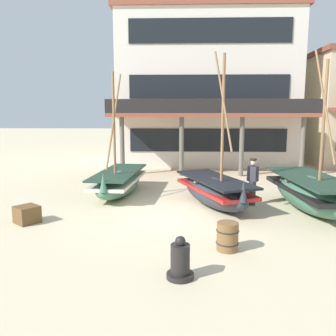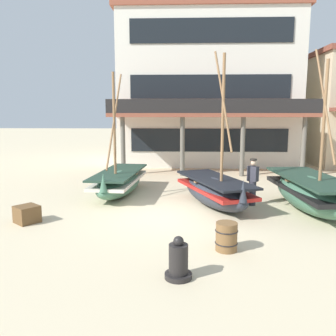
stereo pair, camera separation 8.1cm
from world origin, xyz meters
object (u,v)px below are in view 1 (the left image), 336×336
at_px(fishing_boat_centre_large, 311,192).
at_px(capstan_winch, 180,262).
at_px(fishing_boat_far_right, 215,190).
at_px(fishing_boat_near_left, 119,181).
at_px(fisherman_by_hull, 252,182).
at_px(harbor_building_main, 205,90).
at_px(cargo_crate, 27,214).
at_px(wooden_barrel, 227,236).

distance_m(fishing_boat_centre_large, capstan_winch, 6.72).
bearing_deg(fishing_boat_far_right, capstan_winch, -102.57).
bearing_deg(capstan_winch, fishing_boat_far_right, 77.43).
bearing_deg(fishing_boat_centre_large, fishing_boat_near_left, 163.20).
height_order(fisherman_by_hull, harbor_building_main, harbor_building_main).
height_order(fishing_boat_centre_large, capstan_winch, fishing_boat_centre_large).
relative_size(fishing_boat_near_left, fisherman_by_hull, 2.87).
relative_size(fishing_boat_centre_large, fisherman_by_hull, 3.17).
xyz_separation_m(fishing_boat_near_left, harbor_building_main, (4.12, 10.01, 4.21)).
bearing_deg(fishing_boat_far_right, fisherman_by_hull, 8.16).
bearing_deg(cargo_crate, fishing_boat_near_left, 59.95).
height_order(fishing_boat_near_left, fishing_boat_centre_large, fishing_boat_centre_large).
distance_m(capstan_winch, harbor_building_main, 17.77).
bearing_deg(cargo_crate, capstan_winch, -36.31).
relative_size(fishing_boat_far_right, capstan_winch, 6.05).
distance_m(fisherman_by_hull, capstan_winch, 6.29).
xyz_separation_m(fishing_boat_far_right, capstan_winch, (-1.23, -5.52, -0.22)).
bearing_deg(fishing_boat_near_left, fisherman_by_hull, -15.65).
bearing_deg(fishing_boat_near_left, wooden_barrel, -57.40).
bearing_deg(wooden_barrel, fishing_boat_near_left, 122.60).
height_order(wooden_barrel, cargo_crate, wooden_barrel).
xyz_separation_m(wooden_barrel, harbor_building_main, (0.49, 15.67, 4.40)).
bearing_deg(fisherman_by_hull, fishing_boat_near_left, 164.35).
bearing_deg(harbor_building_main, fishing_boat_near_left, -112.35).
height_order(fishing_boat_centre_large, cargo_crate, fishing_boat_centre_large).
distance_m(fishing_boat_near_left, capstan_winch, 7.55).
bearing_deg(fishing_boat_far_right, fishing_boat_centre_large, -8.32).
bearing_deg(fishing_boat_far_right, fishing_boat_near_left, 156.43).
relative_size(fisherman_by_hull, capstan_winch, 1.90).
relative_size(fishing_boat_centre_large, harbor_building_main, 0.47).
xyz_separation_m(capstan_winch, cargo_crate, (-4.64, 3.41, -0.09)).
relative_size(capstan_winch, wooden_barrel, 1.26).
bearing_deg(harbor_building_main, wooden_barrel, -91.80).
bearing_deg(fishing_boat_far_right, harbor_building_main, 87.99).
height_order(fishing_boat_centre_large, fisherman_by_hull, fishing_boat_centre_large).
bearing_deg(harbor_building_main, fishing_boat_centre_large, -76.99).
bearing_deg(fisherman_by_hull, harbor_building_main, 94.80).
distance_m(fishing_boat_centre_large, harbor_building_main, 13.07).
bearing_deg(fishing_boat_near_left, fishing_boat_centre_large, -16.80).
height_order(fishing_boat_centre_large, fishing_boat_far_right, fishing_boat_far_right).
bearing_deg(harbor_building_main, fisherman_by_hull, -85.20).
bearing_deg(fishing_boat_near_left, fishing_boat_far_right, -23.57).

